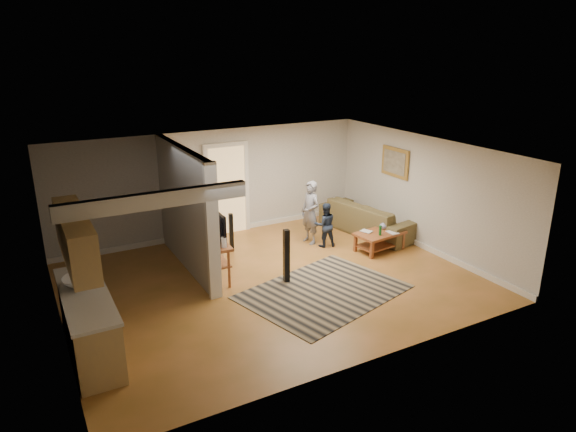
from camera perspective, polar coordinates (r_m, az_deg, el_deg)
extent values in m
plane|color=brown|center=(9.97, -1.73, -7.26)|extent=(7.50, 7.50, 0.00)
cube|color=#ACAAA5|center=(12.14, -8.24, 3.60)|extent=(7.50, 0.04, 2.50)
cube|color=#ACAAA5|center=(8.60, -24.75, -4.33)|extent=(0.04, 6.00, 2.50)
cube|color=#ACAAA5|center=(11.60, 14.96, 2.45)|extent=(0.04, 6.00, 2.50)
cube|color=white|center=(9.17, -1.88, 6.95)|extent=(7.50, 6.00, 0.04)
cube|color=#ACAAA5|center=(10.36, -11.40, 0.81)|extent=(0.15, 3.10, 2.50)
cube|color=white|center=(8.96, -8.37, -1.84)|extent=(0.22, 0.10, 2.50)
cube|color=white|center=(12.47, -7.95, -1.72)|extent=(7.50, 0.04, 0.12)
cube|color=white|center=(11.95, 14.39, -3.05)|extent=(0.04, 6.00, 0.12)
cube|color=#D8B272|center=(12.24, -6.79, 2.82)|extent=(0.90, 0.06, 2.10)
cube|color=tan|center=(8.22, -21.25, -11.09)|extent=(0.60, 2.20, 0.90)
cube|color=beige|center=(8.01, -21.64, -8.15)|extent=(0.64, 2.24, 0.05)
cube|color=tan|center=(7.68, -22.56, -2.28)|extent=(0.35, 2.00, 0.70)
imported|color=silver|center=(8.27, -21.95, -7.14)|extent=(0.54, 0.54, 0.19)
cube|color=black|center=(9.62, -9.96, 3.25)|extent=(0.03, 0.40, 0.34)
cube|color=black|center=(10.08, -10.89, 3.90)|extent=(0.03, 0.40, 0.34)
cube|color=black|center=(10.54, -11.75, 4.49)|extent=(0.03, 0.40, 0.34)
cube|color=olive|center=(12.17, 11.81, 5.86)|extent=(0.04, 0.90, 0.68)
cube|color=black|center=(9.59, 3.99, -8.39)|extent=(3.29, 2.76, 0.01)
imported|color=#483724|center=(12.66, 8.88, -1.73)|extent=(1.43, 2.64, 0.73)
cube|color=brown|center=(11.45, 10.17, -1.90)|extent=(1.15, 0.76, 0.05)
cube|color=silver|center=(11.45, 10.17, -1.88)|extent=(0.72, 0.46, 0.02)
cube|color=brown|center=(11.54, 10.10, -3.12)|extent=(1.05, 0.66, 0.03)
cube|color=brown|center=(11.04, 9.29, -3.75)|extent=(0.07, 0.07, 0.40)
cube|color=brown|center=(11.69, 12.65, -2.67)|extent=(0.07, 0.07, 0.40)
cube|color=brown|center=(11.37, 7.51, -2.98)|extent=(0.07, 0.07, 0.40)
cube|color=brown|center=(12.01, 10.87, -1.98)|extent=(0.07, 0.07, 0.40)
imported|color=navy|center=(11.67, 10.58, -1.40)|extent=(0.20, 0.20, 0.19)
cylinder|color=#124F1A|center=(11.22, 10.21, -1.59)|extent=(0.06, 0.06, 0.22)
imported|color=#998C4C|center=(11.34, 8.47, -1.87)|extent=(0.26, 0.29, 0.02)
imported|color=#66594C|center=(11.39, 11.14, -1.93)|extent=(0.21, 0.27, 0.02)
cube|color=brown|center=(9.93, -8.56, -2.75)|extent=(0.54, 1.29, 0.05)
cube|color=brown|center=(10.06, -8.46, -4.60)|extent=(0.49, 1.18, 0.03)
cylinder|color=brown|center=(9.55, -8.37, -6.10)|extent=(0.05, 0.05, 0.78)
cylinder|color=brown|center=(10.52, -10.17, -3.82)|extent=(0.05, 0.05, 0.78)
cylinder|color=brown|center=(9.64, -6.57, -5.79)|extent=(0.05, 0.05, 0.78)
cylinder|color=brown|center=(10.60, -8.53, -3.56)|extent=(0.05, 0.05, 0.78)
imported|color=black|center=(9.93, -8.45, -2.59)|extent=(0.19, 1.03, 0.59)
cylinder|color=white|center=(9.49, -7.13, -2.92)|extent=(0.11, 0.11, 0.19)
cube|color=black|center=(9.74, -0.18, -4.48)|extent=(0.12, 0.12, 1.06)
cube|color=black|center=(11.28, -6.33, -1.84)|extent=(0.10, 0.10, 0.87)
cylinder|color=#9F7744|center=(11.12, -8.48, -3.73)|extent=(0.51, 0.51, 0.33)
sphere|color=red|center=(11.11, -8.28, -2.80)|extent=(0.15, 0.15, 0.15)
sphere|color=gold|center=(11.04, -8.94, -2.86)|extent=(0.15, 0.15, 0.15)
sphere|color=green|center=(10.98, -8.41, -2.83)|extent=(0.15, 0.15, 0.15)
imported|color=slate|center=(11.86, 2.44, -2.95)|extent=(0.42, 0.57, 1.46)
imported|color=#1B2539|center=(11.67, 4.08, -3.34)|extent=(0.58, 0.51, 1.02)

